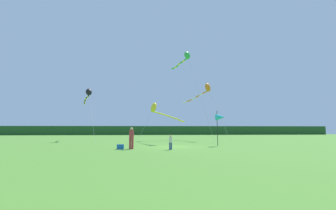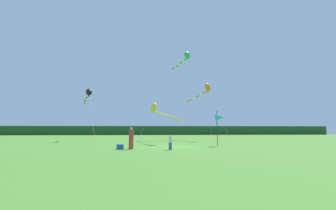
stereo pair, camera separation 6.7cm
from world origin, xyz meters
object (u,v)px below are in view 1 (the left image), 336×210
person_adult (131,137)px  kite_yellow (157,109)px  person_child (171,141)px  cooler_box (120,147)px  kite_green (186,57)px  kite_black (88,94)px  banner_flag_pole (220,118)px  kite_orange (205,90)px

person_adult → kite_yellow: (2.58, 13.57, 3.62)m
person_child → cooler_box: size_ratio=2.14×
cooler_box → kite_green: size_ratio=0.04×
cooler_box → kite_black: size_ratio=0.07×
cooler_box → kite_green: bearing=54.0°
kite_green → kite_yellow: bearing=138.5°
banner_flag_pole → kite_orange: bearing=82.9°
person_adult → kite_black: size_ratio=0.21×
person_adult → person_child: person_adult is taller
person_child → cooler_box: bearing=169.1°
person_adult → cooler_box: 1.21m
person_adult → person_child: bearing=-14.3°
banner_flag_pole → kite_black: (-16.39, 10.66, 4.06)m
person_adult → cooler_box: size_ratio=3.25×
kite_orange → banner_flag_pole: bearing=-97.1°
kite_green → kite_orange: bearing=45.5°
cooler_box → kite_green: (7.38, 10.14, 11.54)m
kite_green → kite_black: bearing=166.1°
kite_orange → kite_black: size_ratio=1.03×
kite_orange → kite_yellow: 8.16m
person_child → person_adult: bearing=165.7°
person_adult → kite_green: kite_green is taller
kite_orange → kite_green: bearing=-134.5°
person_adult → kite_yellow: kite_yellow is taller
cooler_box → kite_black: bearing=116.4°
person_child → kite_orange: 17.65m
kite_yellow → kite_black: size_ratio=0.87×
banner_flag_pole → kite_orange: 11.99m
banner_flag_pole → kite_yellow: size_ratio=0.47×
cooler_box → kite_orange: size_ratio=0.06×
person_child → kite_yellow: kite_yellow is taller
cooler_box → banner_flag_pole: (9.64, 2.98, 2.66)m
kite_green → kite_black: 15.34m
kite_green → kite_black: (-14.14, 3.50, -4.83)m
person_adult → person_child: 3.36m
kite_green → cooler_box: bearing=-126.0°
kite_black → cooler_box: bearing=-63.6°
cooler_box → kite_black: 16.63m
kite_yellow → cooler_box: bearing=-104.3°
person_adult → kite_yellow: size_ratio=0.24×
banner_flag_pole → person_child: bearing=-145.6°
banner_flag_pole → kite_green: 11.63m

